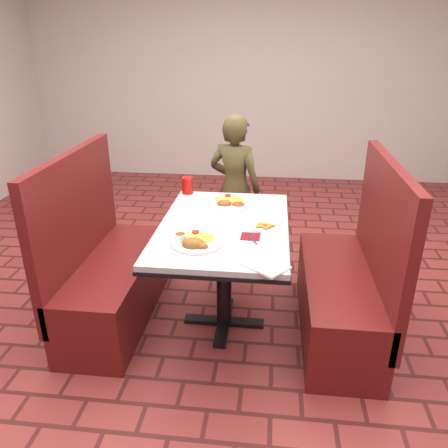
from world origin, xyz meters
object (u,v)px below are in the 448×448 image
Objects in this scene: near_dinner_plate at (196,239)px; dining_table at (224,238)px; red_tumbler at (187,185)px; booth_bench_right at (346,289)px; diner_person at (235,188)px; far_dinner_plate at (230,201)px; plantain_plate at (265,227)px; booth_bench_left at (108,275)px.

dining_table is at bearing 67.83° from near_dinner_plate.
red_tumbler is at bearing 104.02° from near_dinner_plate.
diner_person reaches higher than booth_bench_right.
far_dinner_plate is (0.13, 0.66, -0.00)m from near_dinner_plate.
booth_bench_right reaches higher than dining_table.
plantain_plate is at bearing -8.33° from dining_table.
dining_table is 0.96× the size of diner_person.
red_tumbler is at bearing 149.72° from far_dinner_plate.
near_dinner_plate is at bearing 104.16° from diner_person.
plantain_plate is 1.37× the size of red_tumbler.
diner_person is at bearing 92.39° from far_dinner_plate.
dining_table is at bearing -58.51° from red_tumbler.
red_tumbler is (-1.14, 0.55, 0.48)m from booth_bench_right.
booth_bench_right is at bearing 18.35° from near_dinner_plate.
red_tumbler reaches higher than dining_table.
red_tumbler is (-0.21, 0.86, 0.03)m from near_dinner_plate.
diner_person reaches higher than far_dinner_plate.
red_tumbler is (-0.31, -0.50, 0.18)m from diner_person.
diner_person is (-0.83, 1.05, 0.30)m from booth_bench_right.
far_dinner_plate is at bearing 110.65° from diner_person.
booth_bench_right is at bearing -25.97° from red_tumbler.
booth_bench_right reaches higher than red_tumbler.
dining_table is 0.86m from booth_bench_right.
dining_table is 0.28m from plantain_plate.
near_dinner_plate is 0.98× the size of far_dinner_plate.
dining_table is 4.01× the size of far_dinner_plate.
diner_person reaches higher than near_dinner_plate.
far_dinner_plate is at bearing 123.00° from plantain_plate.
red_tumbler reaches higher than plantain_plate.
diner_person reaches higher than dining_table.
far_dinner_plate is 0.47m from plantain_plate.
diner_person is at bearing 85.89° from near_dinner_plate.
diner_person is at bearing 104.59° from plantain_plate.
booth_bench_left reaches higher than near_dinner_plate.
diner_person reaches higher than booth_bench_left.
diner_person is 10.38× the size of red_tumbler.
near_dinner_plate reaches higher than far_dinner_plate.
plantain_plate is at bearing -176.03° from booth_bench_right.
booth_bench_right is at bearing -24.02° from far_dinner_plate.
near_dinner_plate is (-0.12, -0.31, 0.13)m from dining_table.
near_dinner_plate is (0.67, -0.31, 0.45)m from booth_bench_left.
plantain_plate is (0.28, -1.09, 0.13)m from diner_person.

